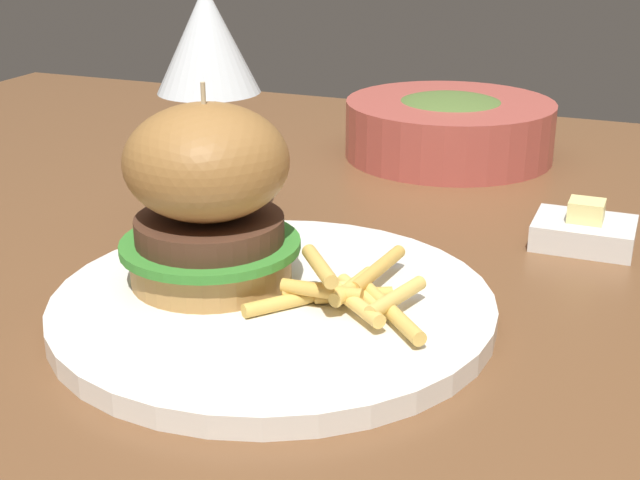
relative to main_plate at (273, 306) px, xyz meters
The scene contains 7 objects.
dining_table 0.19m from the main_plate, 70.87° to the left, with size 1.47×0.92×0.74m.
main_plate is the anchor object (origin of this frame).
burger_sandwich 0.08m from the main_plate, behind, with size 0.12×0.12×0.13m.
fries_pile 0.05m from the main_plate, ahead, with size 0.12×0.11×0.03m.
wine_glass 0.23m from the main_plate, 129.61° to the left, with size 0.08×0.08×0.19m.
butter_dish 0.26m from the main_plate, 49.75° to the left, with size 0.07×0.06×0.04m.
soup_bowl 0.40m from the main_plate, 88.32° to the left, with size 0.21×0.21×0.06m.
Camera 1 is at (0.16, -0.63, 0.99)m, focal length 50.00 mm.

